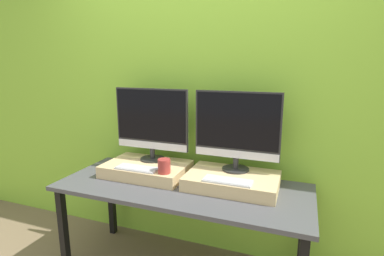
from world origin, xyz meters
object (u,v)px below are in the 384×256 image
Objects in this scene: monitor_left at (151,122)px; keyboard_right at (228,181)px; keyboard_left at (137,168)px; mug at (164,166)px; monitor_right at (237,128)px.

monitor_left is 1.91× the size of keyboard_right.
keyboard_right is (0.68, 0.00, 0.00)m from keyboard_left.
mug is at bearing -180.00° from keyboard_right.
monitor_left reaches higher than mug.
monitor_left is 0.78m from keyboard_right.
keyboard_left is 0.22m from mug.
keyboard_left is (0.00, -0.24, -0.30)m from monitor_left.
keyboard_left is at bearing 180.00° from mug.
mug reaches higher than keyboard_left.
keyboard_right is (0.00, -0.24, -0.30)m from monitor_right.
keyboard_left is at bearing 180.00° from keyboard_right.
monitor_left is 1.00× the size of monitor_right.
monitor_left and monitor_right have the same top height.
keyboard_left is 0.52× the size of monitor_right.
keyboard_right is at bearing 0.00° from keyboard_left.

